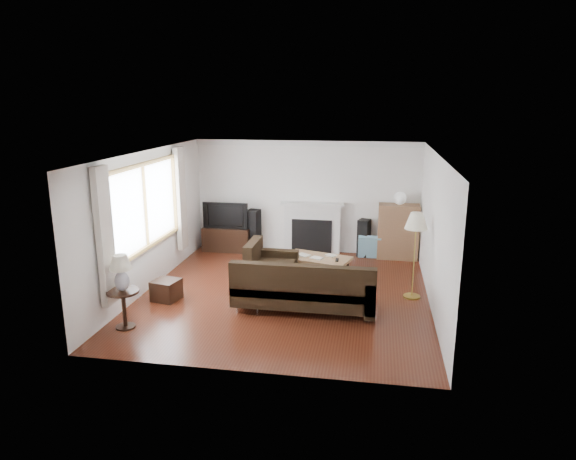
% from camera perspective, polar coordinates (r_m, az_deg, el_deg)
% --- Properties ---
extents(room, '(5.10, 5.60, 2.54)m').
position_cam_1_polar(room, '(8.85, -0.33, 0.47)').
color(room, '#4F1F11').
rests_on(room, ground).
extents(window, '(0.12, 2.74, 1.54)m').
position_cam_1_polar(window, '(9.34, -15.54, 2.56)').
color(window, brown).
rests_on(window, room).
extents(curtain_near, '(0.10, 0.35, 2.10)m').
position_cam_1_polar(curtain_near, '(8.04, -19.69, -0.72)').
color(curtain_near, beige).
rests_on(curtain_near, room).
extents(curtain_far, '(0.10, 0.35, 2.10)m').
position_cam_1_polar(curtain_far, '(10.72, -11.83, 3.42)').
color(curtain_far, beige).
rests_on(curtain_far, room).
extents(fireplace, '(1.40, 0.26, 1.15)m').
position_cam_1_polar(fireplace, '(11.53, 2.70, 0.27)').
color(fireplace, white).
rests_on(fireplace, room).
extents(tv_stand, '(1.09, 0.49, 0.54)m').
position_cam_1_polar(tv_stand, '(11.83, -6.73, -0.96)').
color(tv_stand, black).
rests_on(tv_stand, ground).
extents(television, '(1.03, 0.14, 0.59)m').
position_cam_1_polar(television, '(11.70, -6.81, 1.72)').
color(television, black).
rests_on(television, tv_stand).
extents(speaker_left, '(0.32, 0.36, 0.95)m').
position_cam_1_polar(speaker_left, '(11.69, -3.86, -0.05)').
color(speaker_left, black).
rests_on(speaker_left, ground).
extents(speaker_right, '(0.31, 0.33, 0.83)m').
position_cam_1_polar(speaker_right, '(11.40, 8.42, -0.87)').
color(speaker_right, black).
rests_on(speaker_right, ground).
extents(bookshelf, '(0.87, 0.41, 1.19)m').
position_cam_1_polar(bookshelf, '(11.33, 12.13, -0.18)').
color(bookshelf, brown).
rests_on(bookshelf, ground).
extents(globe_lamp, '(0.27, 0.27, 0.27)m').
position_cam_1_polar(globe_lamp, '(11.18, 12.33, 3.46)').
color(globe_lamp, white).
rests_on(globe_lamp, bookshelf).
extents(sectional_sofa, '(2.51, 1.84, 0.81)m').
position_cam_1_polar(sectional_sofa, '(8.46, 1.86, -6.19)').
color(sectional_sofa, black).
rests_on(sectional_sofa, ground).
extents(coffee_table, '(1.35, 0.98, 0.48)m').
position_cam_1_polar(coffee_table, '(9.82, 3.26, -4.31)').
color(coffee_table, '#997049').
rests_on(coffee_table, ground).
extents(footstool, '(0.49, 0.49, 0.35)m').
position_cam_1_polar(footstool, '(9.16, -13.38, -6.49)').
color(footstool, black).
rests_on(footstool, ground).
extents(floor_lamp, '(0.49, 0.49, 1.52)m').
position_cam_1_polar(floor_lamp, '(9.09, 13.85, -2.80)').
color(floor_lamp, '#A68E39').
rests_on(floor_lamp, ground).
extents(side_table, '(0.48, 0.48, 0.60)m').
position_cam_1_polar(side_table, '(8.21, -17.73, -8.37)').
color(side_table, black).
rests_on(side_table, ground).
extents(table_lamp, '(0.34, 0.34, 0.55)m').
position_cam_1_polar(table_lamp, '(8.01, -18.04, -4.59)').
color(table_lamp, silver).
rests_on(table_lamp, side_table).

